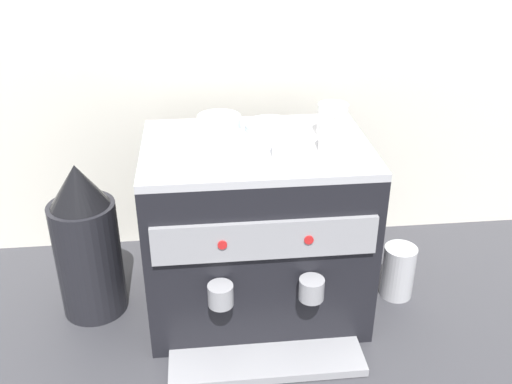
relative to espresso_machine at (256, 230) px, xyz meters
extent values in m
plane|color=#38383D|center=(0.00, 0.00, -0.22)|extent=(4.00, 4.00, 0.00)
cube|color=silver|center=(0.00, 0.35, 0.31)|extent=(2.80, 0.03, 1.06)
cube|color=black|center=(0.00, 0.00, -0.01)|extent=(0.52, 0.37, 0.43)
cube|color=#B7B7BC|center=(0.00, 0.00, 0.22)|extent=(0.52, 0.37, 0.02)
cube|color=#939399|center=(0.00, -0.18, 0.09)|extent=(0.48, 0.01, 0.09)
cylinder|color=red|center=(-0.09, -0.19, 0.09)|extent=(0.02, 0.01, 0.02)
cylinder|color=red|center=(0.09, -0.19, 0.09)|extent=(0.02, 0.01, 0.02)
cube|color=#939399|center=(0.00, -0.23, -0.21)|extent=(0.44, 0.12, 0.02)
cylinder|color=#939399|center=(-0.10, -0.21, -0.03)|extent=(0.06, 0.06, 0.05)
cylinder|color=#939399|center=(0.10, -0.21, -0.03)|extent=(0.06, 0.06, 0.05)
cylinder|color=white|center=(0.16, -0.05, 0.26)|extent=(0.06, 0.06, 0.06)
torus|color=white|center=(0.16, -0.01, 0.26)|extent=(0.02, 0.05, 0.05)
cylinder|color=white|center=(0.06, -0.08, 0.26)|extent=(0.07, 0.07, 0.06)
torus|color=white|center=(0.07, -0.04, 0.26)|extent=(0.02, 0.05, 0.05)
cylinder|color=white|center=(0.18, 0.04, 0.27)|extent=(0.07, 0.07, 0.08)
torus|color=white|center=(0.18, -0.01, 0.27)|extent=(0.01, 0.06, 0.06)
cylinder|color=silver|center=(-0.08, -0.04, 0.25)|extent=(0.11, 0.11, 0.04)
cylinder|color=silver|center=(-0.08, -0.04, 0.23)|extent=(0.06, 0.06, 0.01)
cylinder|color=silver|center=(-0.08, 0.08, 0.25)|extent=(0.10, 0.10, 0.04)
cylinder|color=silver|center=(-0.08, 0.08, 0.23)|extent=(0.06, 0.06, 0.01)
cylinder|color=silver|center=(0.04, 0.05, 0.24)|extent=(0.12, 0.12, 0.03)
cylinder|color=silver|center=(0.04, 0.05, 0.23)|extent=(0.07, 0.07, 0.01)
cylinder|color=black|center=(-0.42, 0.03, -0.07)|extent=(0.16, 0.16, 0.30)
cone|color=black|center=(-0.42, 0.03, 0.13)|extent=(0.14, 0.14, 0.10)
cylinder|color=#B7B7BC|center=(0.38, 0.00, -0.15)|extent=(0.09, 0.09, 0.15)
camera|label=1|loc=(-0.13, -1.20, 0.74)|focal=40.35mm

